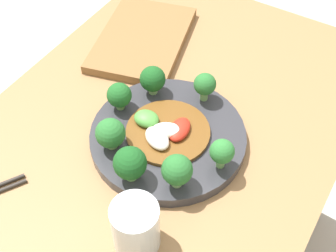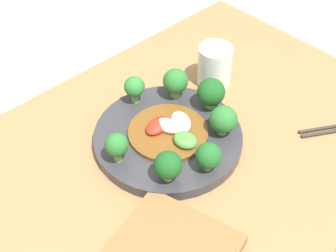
{
  "view_description": "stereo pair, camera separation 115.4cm",
  "coord_description": "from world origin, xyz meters",
  "px_view_note": "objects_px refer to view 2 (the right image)",
  "views": [
    {
      "loc": [
        -0.47,
        -0.31,
        1.38
      ],
      "look_at": [
        -0.01,
        -0.03,
        0.75
      ],
      "focal_mm": 50.0,
      "sensor_mm": 36.0,
      "label": 1
    },
    {
      "loc": [
        0.42,
        0.42,
        1.36
      ],
      "look_at": [
        -0.01,
        -0.03,
        0.75
      ],
      "focal_mm": 50.0,
      "sensor_mm": 36.0,
      "label": 2
    }
  ],
  "objects_px": {
    "broccoli_northwest": "(223,120)",
    "broccoli_north": "(208,157)",
    "broccoli_southwest": "(176,81)",
    "stirfry_center": "(170,130)",
    "plate": "(168,138)",
    "broccoli_east": "(117,145)",
    "broccoli_south": "(134,87)",
    "broccoli_northeast": "(168,165)",
    "drinking_glass": "(215,66)",
    "broccoli_west": "(211,92)"
  },
  "relations": [
    {
      "from": "broccoli_southwest",
      "to": "broccoli_west",
      "type": "bearing_deg",
      "value": 110.79
    },
    {
      "from": "broccoli_northwest",
      "to": "broccoli_north",
      "type": "xyz_separation_m",
      "value": [
        0.09,
        0.04,
        -0.0
      ]
    },
    {
      "from": "broccoli_south",
      "to": "broccoli_west",
      "type": "distance_m",
      "value": 0.15
    },
    {
      "from": "plate",
      "to": "broccoli_south",
      "type": "height_order",
      "value": "broccoli_south"
    },
    {
      "from": "drinking_glass",
      "to": "stirfry_center",
      "type": "bearing_deg",
      "value": 18.81
    },
    {
      "from": "drinking_glass",
      "to": "broccoli_northwest",
      "type": "bearing_deg",
      "value": 47.52
    },
    {
      "from": "broccoli_south",
      "to": "broccoli_north",
      "type": "bearing_deg",
      "value": 83.46
    },
    {
      "from": "broccoli_west",
      "to": "broccoli_northwest",
      "type": "relative_size",
      "value": 1.09
    },
    {
      "from": "plate",
      "to": "broccoli_northeast",
      "type": "bearing_deg",
      "value": 46.66
    },
    {
      "from": "broccoli_east",
      "to": "broccoli_northeast",
      "type": "distance_m",
      "value": 0.1
    },
    {
      "from": "plate",
      "to": "broccoli_southwest",
      "type": "relative_size",
      "value": 4.34
    },
    {
      "from": "broccoli_northeast",
      "to": "stirfry_center",
      "type": "bearing_deg",
      "value": -135.73
    },
    {
      "from": "broccoli_northeast",
      "to": "drinking_glass",
      "type": "xyz_separation_m",
      "value": [
        -0.27,
        -0.14,
        -0.01
      ]
    },
    {
      "from": "broccoli_southwest",
      "to": "broccoli_northeast",
      "type": "height_order",
      "value": "broccoli_southwest"
    },
    {
      "from": "plate",
      "to": "broccoli_northeast",
      "type": "xyz_separation_m",
      "value": [
        0.07,
        0.08,
        0.05
      ]
    },
    {
      "from": "plate",
      "to": "broccoli_north",
      "type": "height_order",
      "value": "broccoli_north"
    },
    {
      "from": "broccoli_northeast",
      "to": "broccoli_north",
      "type": "relative_size",
      "value": 1.07
    },
    {
      "from": "drinking_glass",
      "to": "broccoli_east",
      "type": "bearing_deg",
      "value": 9.03
    },
    {
      "from": "broccoli_southwest",
      "to": "stirfry_center",
      "type": "bearing_deg",
      "value": 41.03
    },
    {
      "from": "broccoli_west",
      "to": "broccoli_east",
      "type": "relative_size",
      "value": 1.12
    },
    {
      "from": "broccoli_east",
      "to": "broccoli_south",
      "type": "bearing_deg",
      "value": -141.64
    },
    {
      "from": "plate",
      "to": "broccoli_east",
      "type": "distance_m",
      "value": 0.12
    },
    {
      "from": "broccoli_south",
      "to": "broccoli_northwest",
      "type": "xyz_separation_m",
      "value": [
        -0.06,
        0.18,
        -0.0
      ]
    },
    {
      "from": "broccoli_southwest",
      "to": "drinking_glass",
      "type": "distance_m",
      "value": 0.11
    },
    {
      "from": "broccoli_northwest",
      "to": "plate",
      "type": "bearing_deg",
      "value": -42.27
    },
    {
      "from": "drinking_glass",
      "to": "broccoli_north",
      "type": "bearing_deg",
      "value": 39.85
    },
    {
      "from": "broccoli_south",
      "to": "broccoli_east",
      "type": "height_order",
      "value": "same"
    },
    {
      "from": "broccoli_northeast",
      "to": "broccoli_north",
      "type": "height_order",
      "value": "broccoli_northeast"
    },
    {
      "from": "broccoli_south",
      "to": "broccoli_northeast",
      "type": "bearing_deg",
      "value": 64.93
    },
    {
      "from": "broccoli_south",
      "to": "broccoli_east",
      "type": "xyz_separation_m",
      "value": [
        0.13,
        0.1,
        -0.0
      ]
    },
    {
      "from": "plate",
      "to": "stirfry_center",
      "type": "bearing_deg",
      "value": 131.77
    },
    {
      "from": "broccoli_east",
      "to": "broccoli_northwest",
      "type": "bearing_deg",
      "value": 156.01
    },
    {
      "from": "stirfry_center",
      "to": "broccoli_northwest",
      "type": "bearing_deg",
      "value": 138.0
    },
    {
      "from": "stirfry_center",
      "to": "drinking_glass",
      "type": "xyz_separation_m",
      "value": [
        -0.19,
        -0.07,
        0.01
      ]
    },
    {
      "from": "broccoli_north",
      "to": "stirfry_center",
      "type": "distance_m",
      "value": 0.11
    },
    {
      "from": "broccoli_north",
      "to": "drinking_glass",
      "type": "height_order",
      "value": "drinking_glass"
    },
    {
      "from": "stirfry_center",
      "to": "broccoli_southwest",
      "type": "bearing_deg",
      "value": -138.97
    },
    {
      "from": "broccoli_northeast",
      "to": "broccoli_southwest",
      "type": "bearing_deg",
      "value": -137.36
    },
    {
      "from": "plate",
      "to": "broccoli_north",
      "type": "distance_m",
      "value": 0.12
    },
    {
      "from": "drinking_glass",
      "to": "plate",
      "type": "bearing_deg",
      "value": 17.65
    },
    {
      "from": "broccoli_south",
      "to": "broccoli_west",
      "type": "height_order",
      "value": "broccoli_west"
    },
    {
      "from": "broccoli_south",
      "to": "stirfry_center",
      "type": "height_order",
      "value": "broccoli_south"
    },
    {
      "from": "broccoli_northeast",
      "to": "stirfry_center",
      "type": "relative_size",
      "value": 0.39
    },
    {
      "from": "broccoli_east",
      "to": "broccoli_north",
      "type": "distance_m",
      "value": 0.16
    },
    {
      "from": "plate",
      "to": "broccoli_south",
      "type": "distance_m",
      "value": 0.12
    },
    {
      "from": "plate",
      "to": "stirfry_center",
      "type": "distance_m",
      "value": 0.02
    },
    {
      "from": "broccoli_north",
      "to": "broccoli_southwest",
      "type": "bearing_deg",
      "value": -118.31
    },
    {
      "from": "broccoli_east",
      "to": "drinking_glass",
      "type": "height_order",
      "value": "drinking_glass"
    },
    {
      "from": "broccoli_northwest",
      "to": "drinking_glass",
      "type": "distance_m",
      "value": 0.18
    },
    {
      "from": "broccoli_northwest",
      "to": "broccoli_north",
      "type": "height_order",
      "value": "broccoli_northwest"
    }
  ]
}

